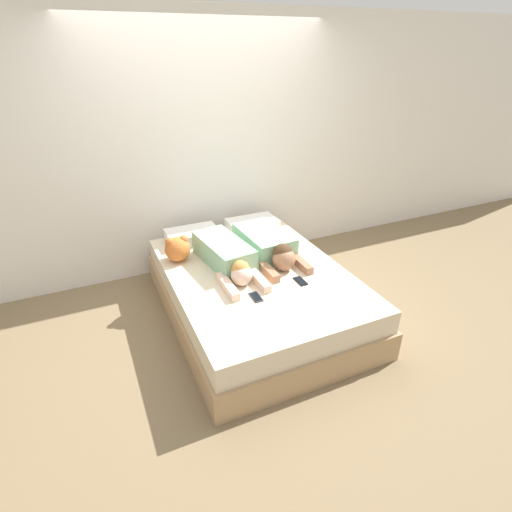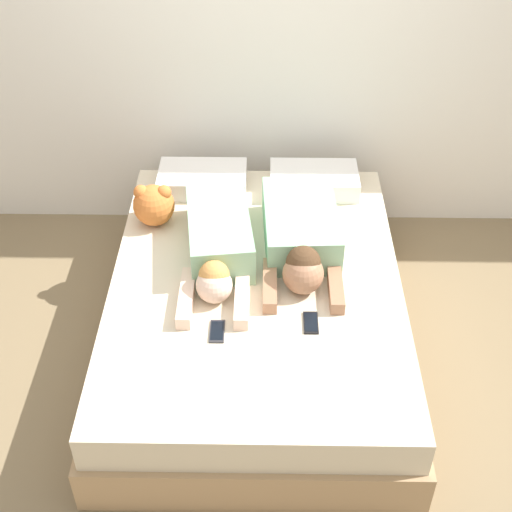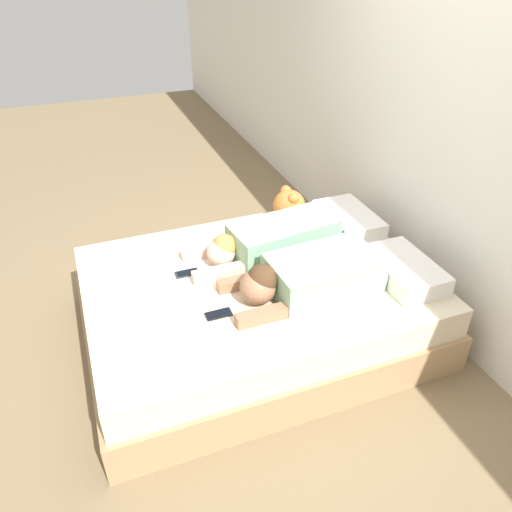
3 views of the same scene
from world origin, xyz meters
name	(u,v)px [view 2 (image 2 of 3)]	position (x,y,z in m)	size (l,w,h in m)	color
ground_plane	(256,340)	(0.00, 0.00, 0.00)	(12.00, 12.00, 0.00)	#7F6B4C
wall_back	(259,30)	(0.00, 1.21, 1.30)	(12.00, 0.06, 2.60)	white
bed	(256,311)	(0.00, 0.00, 0.23)	(1.56, 2.12, 0.46)	tan
pillow_head_left	(203,179)	(-0.34, 0.84, 0.52)	(0.53, 0.32, 0.12)	white
pillow_head_right	(314,180)	(0.34, 0.84, 0.52)	(0.53, 0.32, 0.12)	white
person_left	(218,241)	(-0.20, 0.18, 0.57)	(0.41, 1.02, 0.22)	#8CBF99
person_right	(301,236)	(0.24, 0.23, 0.57)	(0.42, 0.93, 0.24)	#8CBF99
cell_phone_left	(217,331)	(-0.18, -0.39, 0.47)	(0.07, 0.15, 0.01)	#2D2D33
cell_phone_right	(311,323)	(0.27, -0.33, 0.47)	(0.07, 0.15, 0.01)	black
plush_toy	(154,204)	(-0.58, 0.48, 0.59)	(0.23, 0.23, 0.25)	orange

